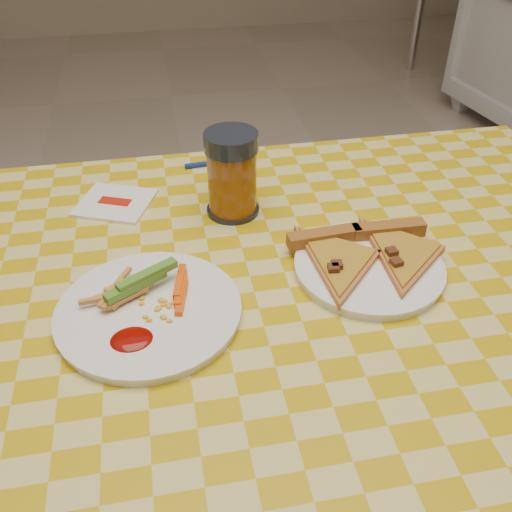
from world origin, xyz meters
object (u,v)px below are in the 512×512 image
object	(u,v)px
plate_right	(369,268)
drink_glass	(232,175)
table	(254,329)
plate_left	(149,313)

from	to	relation	value
plate_right	drink_glass	xyz separation A→B (m)	(-0.17, 0.20, 0.06)
table	plate_right	world-z (taller)	plate_right
plate_left	plate_right	xyz separation A→B (m)	(0.32, 0.04, 0.00)
table	plate_right	bearing A→B (deg)	4.48
table	drink_glass	xyz separation A→B (m)	(0.00, 0.21, 0.14)
table	plate_right	size ratio (longest dim) A/B	5.97
plate_right	plate_left	bearing A→B (deg)	-173.55
plate_right	drink_glass	distance (m)	0.27
table	plate_left	bearing A→B (deg)	-171.26
plate_left	drink_glass	xyz separation A→B (m)	(0.15, 0.23, 0.06)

